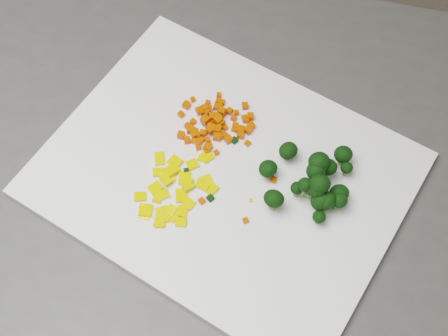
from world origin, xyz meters
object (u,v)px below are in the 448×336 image
Objects in this scene: counter_block at (242,291)px; carrot_pile at (214,119)px; broccoli_pile at (311,180)px; cutting_board at (224,174)px; pepper_pile at (180,185)px.

counter_block is 0.48m from carrot_pile.
cutting_board is at bearing -157.04° from broccoli_pile.
cutting_board is at bearing -158.03° from counter_block.
cutting_board reaches higher than counter_block.
cutting_board is (-0.03, -0.01, 0.46)m from counter_block.
pepper_pile reaches higher than cutting_board.
carrot_pile is (-0.09, 0.04, 0.48)m from counter_block.
pepper_pile is (-0.06, -0.06, 0.47)m from counter_block.
counter_block is 2.28× the size of cutting_board.
counter_block is at bearing 45.49° from pepper_pile.
cutting_board is at bearing -43.20° from carrot_pile.
carrot_pile is at bearing 177.17° from broccoli_pile.
cutting_board is at bearing 59.53° from pepper_pile.
counter_block is at bearing -22.67° from carrot_pile.
broccoli_pile is at bearing 22.96° from cutting_board.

